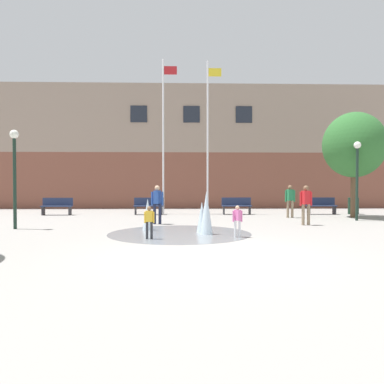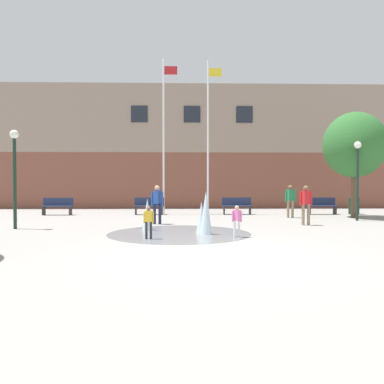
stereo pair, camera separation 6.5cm
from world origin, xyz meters
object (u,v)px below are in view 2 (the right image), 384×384
object	(u,v)px
flagpole_left	(164,132)
child_running	(149,220)
park_bench_far_left	(57,206)
adult_near_bench	(290,199)
trash_can	(354,206)
park_bench_center	(237,206)
park_bench_left_of_flagpoles	(149,206)
lamp_post_left_lane	(15,164)
park_bench_under_right_flagpole	(322,206)
adult_watching	(157,201)
street_tree_near_building	(355,145)
lamp_post_right_lane	(357,168)
adult_in_red	(306,202)
child_with_pink_shirt	(237,219)
flagpole_right	(208,133)

from	to	relation	value
flagpole_left	child_running	bearing A→B (deg)	-90.03
park_bench_far_left	adult_near_bench	bearing A→B (deg)	-9.21
child_running	trash_can	world-z (taller)	child_running
park_bench_far_left	park_bench_center	size ratio (longest dim) A/B	1.00
park_bench_left_of_flagpoles	flagpole_left	distance (m)	4.10
park_bench_center	lamp_post_left_lane	xyz separation A→B (m)	(-9.08, -6.23, 1.91)
park_bench_left_of_flagpoles	park_bench_under_right_flagpole	world-z (taller)	same
park_bench_left_of_flagpoles	adult_watching	size ratio (longest dim) A/B	1.01
lamp_post_left_lane	trash_can	bearing A→B (deg)	21.89
park_bench_center	child_running	world-z (taller)	child_running
park_bench_under_right_flagpole	adult_near_bench	bearing A→B (deg)	-139.18
street_tree_near_building	park_bench_left_of_flagpoles	bearing A→B (deg)	168.94
park_bench_center	child_running	bearing A→B (deg)	-113.97
adult_near_bench	park_bench_center	bearing A→B (deg)	-67.90
park_bench_under_right_flagpole	lamp_post_right_lane	bearing A→B (deg)	-84.47
adult_in_red	lamp_post_left_lane	xyz separation A→B (m)	(-11.08, -0.94, 1.46)
flagpole_left	park_bench_under_right_flagpole	bearing A→B (deg)	-3.48
park_bench_under_right_flagpole	adult_in_red	world-z (taller)	adult_in_red
child_with_pink_shirt	adult_in_red	world-z (taller)	adult_in_red
park_bench_under_right_flagpole	child_with_pink_shirt	xyz separation A→B (m)	(-5.83, -8.50, 0.10)
adult_near_bench	lamp_post_left_lane	xyz separation A→B (m)	(-11.39, -4.19, 1.46)
lamp_post_left_lane	street_tree_near_building	size ratio (longest dim) A/B	0.70
park_bench_center	flagpole_right	size ratio (longest dim) A/B	0.19
lamp_post_right_lane	trash_can	size ratio (longest dim) A/B	3.95
park_bench_under_right_flagpole	street_tree_near_building	xyz separation A→B (m)	(0.90, -1.90, 3.07)
trash_can	street_tree_near_building	world-z (taller)	street_tree_near_building
child_running	trash_can	bearing A→B (deg)	45.38
child_running	flagpole_right	size ratio (longest dim) A/B	0.12
child_with_pink_shirt	lamp_post_left_lane	bearing A→B (deg)	-141.38
park_bench_far_left	adult_watching	bearing A→B (deg)	-39.59
trash_can	child_with_pink_shirt	bearing A→B (deg)	-131.72
child_running	adult_near_bench	bearing A→B (deg)	52.30
adult_watching	flagpole_right	distance (m)	6.72
child_with_pink_shirt	trash_can	xyz separation A→B (m)	(7.63, 8.56, -0.13)
park_bench_left_of_flagpoles	child_with_pink_shirt	xyz separation A→B (m)	(3.48, -8.61, 0.10)
adult_near_bench	trash_can	xyz separation A→B (m)	(4.07, 2.02, -0.48)
lamp_post_right_lane	street_tree_near_building	world-z (taller)	street_tree_near_building
park_bench_left_of_flagpoles	park_bench_far_left	bearing A→B (deg)	-178.40
park_bench_left_of_flagpoles	flagpole_right	xyz separation A→B (m)	(3.22, 0.42, 3.96)
adult_watching	trash_can	xyz separation A→B (m)	(10.35, 4.72, -0.48)
adult_watching	lamp_post_left_lane	world-z (taller)	lamp_post_left_lane
park_bench_center	park_bench_under_right_flagpole	size ratio (longest dim) A/B	1.00
lamp_post_left_lane	child_running	bearing A→B (deg)	-27.30
lamp_post_right_lane	park_bench_left_of_flagpoles	bearing A→B (deg)	159.95
lamp_post_left_lane	trash_can	xyz separation A→B (m)	(15.46, 6.21, -1.94)
flagpole_left	street_tree_near_building	size ratio (longest dim) A/B	1.64
adult_in_red	flagpole_right	xyz separation A→B (m)	(-3.51, 5.73, 3.50)
flagpole_right	lamp_post_left_lane	xyz separation A→B (m)	(-7.57, -6.68, -2.05)
lamp_post_right_lane	flagpole_left	bearing A→B (deg)	156.03
flagpole_left	lamp_post_right_lane	distance (m)	9.93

